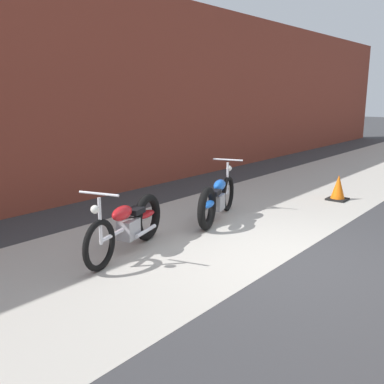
% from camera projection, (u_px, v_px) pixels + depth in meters
% --- Properties ---
extents(ground_plane, '(80.00, 80.00, 0.00)m').
position_uv_depth(ground_plane, '(287.00, 261.00, 5.91)').
color(ground_plane, '#38383A').
extents(sidewalk_slab, '(36.00, 3.50, 0.01)m').
position_uv_depth(sidewalk_slab, '(189.00, 235.00, 6.99)').
color(sidewalk_slab, '#B2ADA3').
rests_on(sidewalk_slab, ground).
extents(brick_building_wall, '(36.00, 0.50, 4.55)m').
position_uv_depth(brick_building_wall, '(56.00, 92.00, 8.63)').
color(brick_building_wall, brown).
rests_on(brick_building_wall, ground).
extents(motorcycle_red, '(1.95, 0.82, 1.03)m').
position_uv_depth(motorcycle_red, '(131.00, 224.00, 6.26)').
color(motorcycle_red, black).
rests_on(motorcycle_red, ground).
extents(motorcycle_blue, '(1.93, 0.88, 1.03)m').
position_uv_depth(motorcycle_blue, '(216.00, 200.00, 7.66)').
color(motorcycle_blue, black).
rests_on(motorcycle_blue, ground).
extents(traffic_cone, '(0.40, 0.40, 0.55)m').
position_uv_depth(traffic_cone, '(338.00, 189.00, 9.26)').
color(traffic_cone, orange).
rests_on(traffic_cone, ground).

